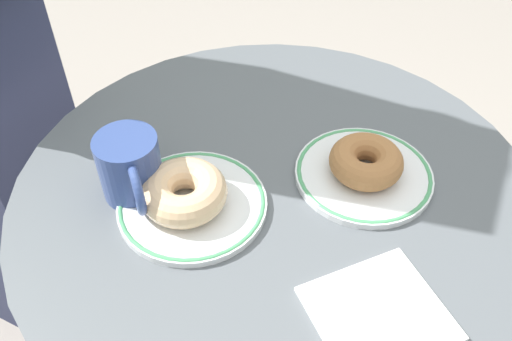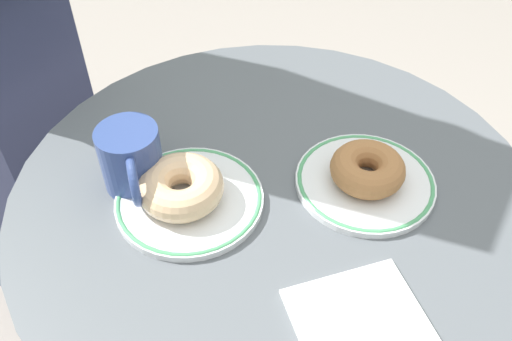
% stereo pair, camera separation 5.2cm
% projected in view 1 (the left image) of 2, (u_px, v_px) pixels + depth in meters
% --- Properties ---
extents(cafe_table, '(0.74, 0.74, 0.75)m').
position_uv_depth(cafe_table, '(272.00, 285.00, 0.94)').
color(cafe_table, '#565B60').
rests_on(cafe_table, ground).
extents(plate_left, '(0.20, 0.20, 0.01)m').
position_uv_depth(plate_left, '(192.00, 202.00, 0.73)').
color(plate_left, white).
rests_on(plate_left, cafe_table).
extents(plate_right, '(0.20, 0.20, 0.01)m').
position_uv_depth(plate_right, '(364.00, 174.00, 0.77)').
color(plate_right, white).
rests_on(plate_right, cafe_table).
extents(donut_glazed, '(0.14, 0.14, 0.04)m').
position_uv_depth(donut_glazed, '(185.00, 194.00, 0.71)').
color(donut_glazed, '#E0B789').
rests_on(donut_glazed, plate_left).
extents(donut_cinnamon, '(0.13, 0.13, 0.04)m').
position_uv_depth(donut_cinnamon, '(366.00, 161.00, 0.75)').
color(donut_cinnamon, '#A36B3D').
rests_on(donut_cinnamon, plate_right).
extents(paper_napkin, '(0.15, 0.14, 0.01)m').
position_uv_depth(paper_napkin, '(378.00, 313.00, 0.62)').
color(paper_napkin, white).
rests_on(paper_napkin, cafe_table).
extents(coffee_mug, '(0.08, 0.13, 0.09)m').
position_uv_depth(coffee_mug, '(131.00, 168.00, 0.72)').
color(coffee_mug, '#334784').
rests_on(coffee_mug, cafe_table).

